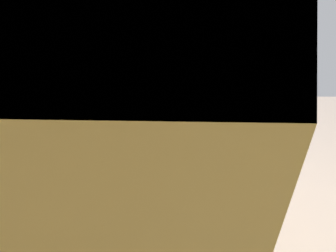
{
  "coord_description": "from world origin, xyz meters",
  "views": [
    {
      "loc": [
        -1.57,
        1.18,
        2.05
      ],
      "look_at": [
        -0.16,
        1.19,
        1.25
      ],
      "focal_mm": 26.41,
      "sensor_mm": 36.0,
      "label": 1
    }
  ],
  "objects": [
    {
      "name": "wall_back",
      "position": [
        0.0,
        1.54,
        1.36
      ],
      "size": [
        4.28,
        0.12,
        2.73
      ],
      "primitive_type": "cube",
      "color": "beige",
      "rests_on": "ground_plane"
    },
    {
      "name": "oven_range",
      "position": [
        1.66,
        1.17,
        0.46
      ],
      "size": [
        0.63,
        0.63,
        1.07
      ],
      "color": "#B7BABF",
      "rests_on": "ground_plane"
    },
    {
      "name": "ground_plane",
      "position": [
        0.0,
        0.0,
        0.0
      ],
      "size": [
        6.65,
        6.65,
        0.0
      ],
      "primitive_type": "plane",
      "color": "gray"
    },
    {
      "name": "upper_cabinets",
      "position": [
        -0.36,
        1.3,
        1.87
      ],
      "size": [
        2.23,
        0.36,
        0.57
      ],
      "color": "#DEBF70"
    },
    {
      "name": "counter_run",
      "position": [
        -0.36,
        1.16,
        0.45
      ],
      "size": [
        3.43,
        0.66,
        0.89
      ],
      "color": "#DDC16D",
      "rests_on": "ground_plane"
    },
    {
      "name": "microwave",
      "position": [
        0.03,
        1.18,
        1.05
      ],
      "size": [
        0.47,
        0.34,
        0.33
      ],
      "color": "white",
      "rests_on": "counter_run"
    },
    {
      "name": "bowl",
      "position": [
        -0.43,
        1.07,
        0.92
      ],
      "size": [
        0.15,
        0.15,
        0.05
      ],
      "color": "#4C8CBF",
      "rests_on": "counter_run"
    }
  ]
}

